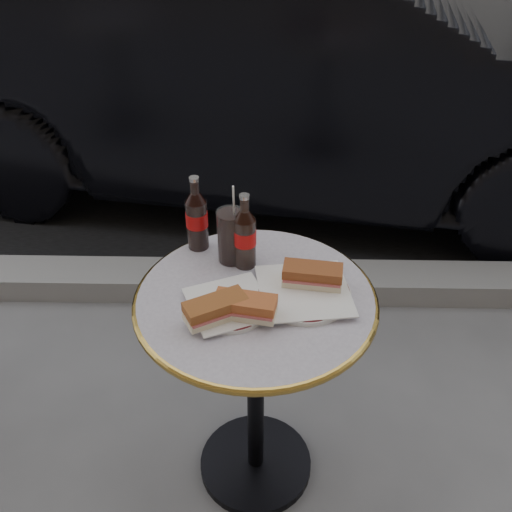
{
  "coord_description": "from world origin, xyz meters",
  "views": [
    {
      "loc": [
        0.02,
        -1.1,
        1.67
      ],
      "look_at": [
        0.0,
        0.05,
        0.82
      ],
      "focal_mm": 40.0,
      "sensor_mm": 36.0,
      "label": 1
    }
  ],
  "objects_px": {
    "plate_left": "(229,305)",
    "cola_bottle_right": "(245,231)",
    "cola_glass": "(231,236)",
    "parked_car": "(284,63)",
    "plate_right": "(304,293)",
    "bistro_table": "(256,392)",
    "cola_bottle_left": "(196,213)"
  },
  "relations": [
    {
      "from": "plate_right",
      "to": "parked_car",
      "type": "bearing_deg",
      "value": 90.36
    },
    {
      "from": "bistro_table",
      "to": "plate_right",
      "type": "relative_size",
      "value": 3.09
    },
    {
      "from": "cola_bottle_right",
      "to": "parked_car",
      "type": "bearing_deg",
      "value": 85.58
    },
    {
      "from": "bistro_table",
      "to": "plate_left",
      "type": "bearing_deg",
      "value": -144.79
    },
    {
      "from": "cola_bottle_right",
      "to": "cola_glass",
      "type": "bearing_deg",
      "value": 150.17
    },
    {
      "from": "bistro_table",
      "to": "plate_right",
      "type": "distance_m",
      "value": 0.39
    },
    {
      "from": "bistro_table",
      "to": "parked_car",
      "type": "distance_m",
      "value": 1.98
    },
    {
      "from": "cola_bottle_right",
      "to": "cola_glass",
      "type": "height_order",
      "value": "cola_bottle_right"
    },
    {
      "from": "cola_glass",
      "to": "plate_right",
      "type": "bearing_deg",
      "value": -37.7
    },
    {
      "from": "bistro_table",
      "to": "cola_bottle_left",
      "type": "bearing_deg",
      "value": 127.92
    },
    {
      "from": "cola_glass",
      "to": "parked_car",
      "type": "height_order",
      "value": "parked_car"
    },
    {
      "from": "cola_bottle_left",
      "to": "cola_glass",
      "type": "bearing_deg",
      "value": -31.96
    },
    {
      "from": "plate_right",
      "to": "cola_bottle_left",
      "type": "distance_m",
      "value": 0.37
    },
    {
      "from": "cola_glass",
      "to": "cola_bottle_right",
      "type": "bearing_deg",
      "value": -29.83
    },
    {
      "from": "cola_bottle_right",
      "to": "parked_car",
      "type": "height_order",
      "value": "parked_car"
    },
    {
      "from": "cola_bottle_left",
      "to": "cola_bottle_right",
      "type": "xyz_separation_m",
      "value": [
        0.14,
        -0.08,
        -0.0
      ]
    },
    {
      "from": "plate_left",
      "to": "cola_glass",
      "type": "relative_size",
      "value": 1.29
    },
    {
      "from": "bistro_table",
      "to": "plate_left",
      "type": "xyz_separation_m",
      "value": [
        -0.06,
        -0.05,
        0.37
      ]
    },
    {
      "from": "plate_left",
      "to": "cola_bottle_right",
      "type": "xyz_separation_m",
      "value": [
        0.03,
        0.18,
        0.1
      ]
    },
    {
      "from": "plate_left",
      "to": "cola_bottle_left",
      "type": "xyz_separation_m",
      "value": [
        -0.1,
        0.26,
        0.11
      ]
    },
    {
      "from": "plate_left",
      "to": "cola_bottle_right",
      "type": "relative_size",
      "value": 0.92
    },
    {
      "from": "plate_right",
      "to": "cola_bottle_left",
      "type": "bearing_deg",
      "value": 144.14
    },
    {
      "from": "plate_right",
      "to": "cola_glass",
      "type": "bearing_deg",
      "value": 142.3
    },
    {
      "from": "cola_glass",
      "to": "parked_car",
      "type": "distance_m",
      "value": 1.81
    },
    {
      "from": "cola_glass",
      "to": "parked_car",
      "type": "bearing_deg",
      "value": 84.31
    },
    {
      "from": "plate_right",
      "to": "cola_bottle_right",
      "type": "xyz_separation_m",
      "value": [
        -0.15,
        0.13,
        0.1
      ]
    },
    {
      "from": "cola_bottle_left",
      "to": "parked_car",
      "type": "xyz_separation_m",
      "value": [
        0.28,
        1.74,
        -0.14
      ]
    },
    {
      "from": "cola_glass",
      "to": "parked_car",
      "type": "relative_size",
      "value": 0.04
    },
    {
      "from": "cola_bottle_left",
      "to": "cola_glass",
      "type": "height_order",
      "value": "cola_bottle_left"
    },
    {
      "from": "cola_bottle_left",
      "to": "cola_bottle_right",
      "type": "height_order",
      "value": "cola_bottle_left"
    },
    {
      "from": "plate_left",
      "to": "parked_car",
      "type": "relative_size",
      "value": 0.05
    },
    {
      "from": "plate_right",
      "to": "cola_bottle_right",
      "type": "height_order",
      "value": "cola_bottle_right"
    }
  ]
}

